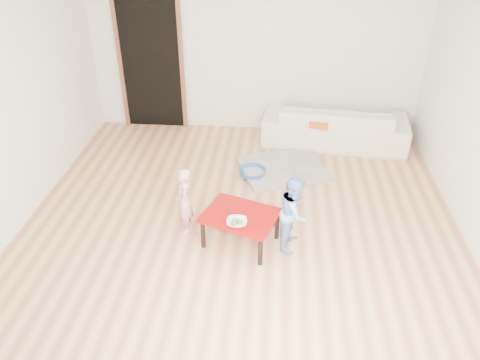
# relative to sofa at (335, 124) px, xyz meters

# --- Properties ---
(floor) EXTENTS (5.00, 5.00, 0.01)m
(floor) POSITION_rel_sofa_xyz_m (-1.23, -2.05, -0.31)
(floor) COLOR #AA6E49
(floor) RESTS_ON ground
(back_wall) EXTENTS (5.00, 0.02, 2.60)m
(back_wall) POSITION_rel_sofa_xyz_m (-1.23, 0.45, 0.99)
(back_wall) COLOR white
(back_wall) RESTS_ON floor
(left_wall) EXTENTS (0.02, 5.00, 2.60)m
(left_wall) POSITION_rel_sofa_xyz_m (-3.73, -2.05, 0.99)
(left_wall) COLOR white
(left_wall) RESTS_ON floor
(doorway) EXTENTS (1.02, 0.08, 2.11)m
(doorway) POSITION_rel_sofa_xyz_m (-2.83, 0.43, 0.72)
(doorway) COLOR brown
(doorway) RESTS_ON back_wall
(sofa) EXTENTS (2.18, 1.02, 0.62)m
(sofa) POSITION_rel_sofa_xyz_m (0.00, 0.00, 0.00)
(sofa) COLOR silver
(sofa) RESTS_ON floor
(cushion) EXTENTS (0.49, 0.45, 0.11)m
(cushion) POSITION_rel_sofa_xyz_m (-0.31, -0.21, 0.15)
(cushion) COLOR #D45817
(cushion) RESTS_ON sofa
(red_table) EXTENTS (0.91, 0.80, 0.38)m
(red_table) POSITION_rel_sofa_xyz_m (-1.20, -2.50, -0.12)
(red_table) COLOR maroon
(red_table) RESTS_ON floor
(bowl) EXTENTS (0.21, 0.21, 0.05)m
(bowl) POSITION_rel_sofa_xyz_m (-1.23, -2.68, 0.10)
(bowl) COLOR white
(bowl) RESTS_ON red_table
(broccoli) EXTENTS (0.12, 0.12, 0.06)m
(broccoli) POSITION_rel_sofa_xyz_m (-1.23, -2.68, 0.10)
(broccoli) COLOR #2D5919
(broccoli) RESTS_ON red_table
(child_pink) EXTENTS (0.26, 0.33, 0.78)m
(child_pink) POSITION_rel_sofa_xyz_m (-1.84, -2.32, 0.08)
(child_pink) COLOR pink
(child_pink) RESTS_ON floor
(child_blue) EXTENTS (0.40, 0.47, 0.84)m
(child_blue) POSITION_rel_sofa_xyz_m (-0.64, -2.48, 0.11)
(child_blue) COLOR #5C8ED7
(child_blue) RESTS_ON floor
(basin) EXTENTS (0.37, 0.37, 0.11)m
(basin) POSITION_rel_sofa_xyz_m (-1.16, -1.11, -0.25)
(basin) COLOR #29559C
(basin) RESTS_ON floor
(blanket) EXTENTS (1.36, 1.25, 0.06)m
(blanket) POSITION_rel_sofa_xyz_m (-0.75, -0.90, -0.28)
(blanket) COLOR #B2AB9D
(blanket) RESTS_ON floor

